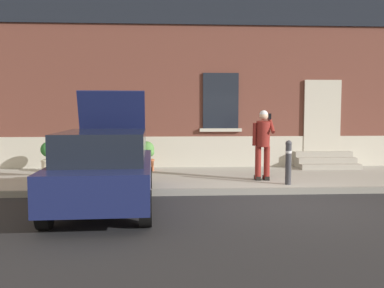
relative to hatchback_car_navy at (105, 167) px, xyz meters
name	(u,v)px	position (x,y,z in m)	size (l,w,h in m)	color
ground_plane	(285,203)	(3.59, 0.20, -0.80)	(80.00, 80.00, 0.00)	#232326
sidewalk	(256,178)	(3.59, 3.00, -0.72)	(24.00, 3.60, 0.15)	#99968E
curb_edge	(273,191)	(3.59, 1.14, -0.72)	(24.00, 0.12, 0.15)	gray
building_facade	(241,54)	(3.60, 5.49, 2.93)	(24.00, 1.52, 7.50)	brown
entrance_stoop	(325,161)	(6.05, 4.43, -0.46)	(1.80, 0.96, 0.48)	#9E998E
hatchback_car_navy	(105,167)	(0.00, 0.00, 0.00)	(1.91, 4.12, 2.34)	#161E4C
bollard_near_person	(288,161)	(4.05, 1.55, -0.09)	(0.15, 0.15, 1.04)	#333338
bollard_far_left	(120,162)	(0.10, 1.55, -0.09)	(0.15, 0.15, 1.04)	#333338
person_on_phone	(263,140)	(3.57, 2.16, 0.35)	(0.51, 0.47, 1.75)	maroon
planter_cream	(49,156)	(-2.19, 4.03, -0.19)	(0.44, 0.44, 0.86)	beige
planter_terracotta	(147,155)	(0.61, 4.01, -0.19)	(0.44, 0.44, 0.86)	#B25B38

